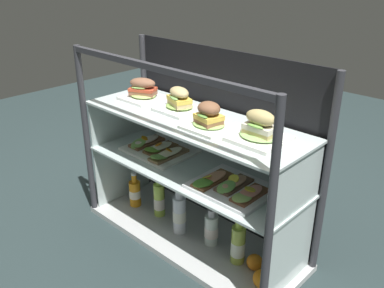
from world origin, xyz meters
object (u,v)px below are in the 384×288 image
open_sandwich_tray_near_left_corner (158,149)px  juice_bottle_near_post (135,193)px  open_sandwich_tray_center (231,187)px  orange_fruit_near_left_post (254,262)px  plated_roll_sandwich_left_of_center (260,130)px  juice_bottle_back_right (238,244)px  juice_bottle_front_second (211,229)px  orange_fruit_beside_bottles (282,264)px  plated_roll_sandwich_far_left (143,91)px  orange_fruit_rolled_forward (262,279)px  juice_bottle_front_middle (159,200)px  plated_roll_sandwich_near_right_corner (179,102)px  juice_bottle_back_left (179,214)px  plated_roll_sandwich_far_right (209,118)px

open_sandwich_tray_near_left_corner → juice_bottle_near_post: size_ratio=1.64×
open_sandwich_tray_center → juice_bottle_near_post: bearing=179.6°
juice_bottle_near_post → orange_fruit_near_left_post: juice_bottle_near_post is taller
juice_bottle_near_post → plated_roll_sandwich_left_of_center: bearing=2.0°
plated_roll_sandwich_left_of_center → juice_bottle_back_right: bearing=-170.2°
open_sandwich_tray_center → juice_bottle_front_second: open_sandwich_tray_center is taller
juice_bottle_near_post → orange_fruit_beside_bottles: size_ratio=2.87×
open_sandwich_tray_near_left_corner → open_sandwich_tray_center: size_ratio=1.00×
plated_roll_sandwich_far_left → orange_fruit_beside_bottles: size_ratio=2.69×
plated_roll_sandwich_left_of_center → orange_fruit_rolled_forward: size_ratio=2.48×
plated_roll_sandwich_far_left → juice_bottle_near_post: plated_roll_sandwich_far_left is taller
juice_bottle_front_middle → orange_fruit_rolled_forward: bearing=-5.2°
juice_bottle_near_post → orange_fruit_near_left_post: bearing=1.9°
plated_roll_sandwich_left_of_center → orange_fruit_rolled_forward: 0.64m
juice_bottle_front_second → juice_bottle_near_post: bearing=-176.4°
juice_bottle_front_middle → orange_fruit_near_left_post: 0.64m
open_sandwich_tray_center → juice_bottle_front_second: size_ratio=1.61×
plated_roll_sandwich_near_right_corner → juice_bottle_near_post: plated_roll_sandwich_near_right_corner is taller
open_sandwich_tray_center → juice_bottle_back_right: size_ratio=1.40×
juice_bottle_front_second → plated_roll_sandwich_near_right_corner: bearing=173.3°
juice_bottle_near_post → juice_bottle_front_second: size_ratio=0.98×
plated_roll_sandwich_near_right_corner → juice_bottle_near_post: (-0.30, -0.06, -0.59)m
plated_roll_sandwich_left_of_center → juice_bottle_back_left: (-0.42, -0.03, -0.56)m
open_sandwich_tray_near_left_corner → juice_bottle_front_second: bearing=-0.9°
juice_bottle_back_left → plated_roll_sandwich_near_right_corner: bearing=131.5°
open_sandwich_tray_near_left_corner → juice_bottle_near_post: (-0.16, -0.04, -0.31)m
open_sandwich_tray_center → juice_bottle_back_left: 0.43m
juice_bottle_front_middle → juice_bottle_back_left: 0.19m
juice_bottle_back_left → orange_fruit_near_left_post: juice_bottle_back_left is taller
plated_roll_sandwich_far_right → orange_fruit_rolled_forward: 0.72m
plated_roll_sandwich_near_right_corner → juice_bottle_front_second: (0.24, -0.03, -0.58)m
plated_roll_sandwich_far_left → open_sandwich_tray_near_left_corner: 0.30m
juice_bottle_back_right → plated_roll_sandwich_far_left: bearing=176.6°
plated_roll_sandwich_far_right → juice_bottle_back_right: bearing=8.6°
juice_bottle_near_post → juice_bottle_back_right: 0.72m
open_sandwich_tray_center → juice_bottle_near_post: size_ratio=1.64×
orange_fruit_near_left_post → plated_roll_sandwich_far_left: bearing=177.7°
open_sandwich_tray_near_left_corner → juice_bottle_front_second: size_ratio=1.61×
open_sandwich_tray_center → orange_fruit_near_left_post: size_ratio=4.59×
plated_roll_sandwich_near_right_corner → orange_fruit_rolled_forward: plated_roll_sandwich_near_right_corner is taller
plated_roll_sandwich_far_right → juice_bottle_front_second: 0.59m
open_sandwich_tray_center → orange_fruit_rolled_forward: 0.41m
plated_roll_sandwich_near_right_corner → juice_bottle_back_left: 0.57m
juice_bottle_back_left → plated_roll_sandwich_far_right: bearing=-1.3°
orange_fruit_beside_bottles → juice_bottle_back_right: bearing=-154.0°
juice_bottle_near_post → orange_fruit_rolled_forward: 0.90m
plated_roll_sandwich_far_left → plated_roll_sandwich_near_right_corner: bearing=1.2°
juice_bottle_front_middle → orange_fruit_rolled_forward: size_ratio=2.93×
plated_roll_sandwich_near_right_corner → orange_fruit_beside_bottles: 0.87m
plated_roll_sandwich_far_right → juice_bottle_near_post: plated_roll_sandwich_far_right is taller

